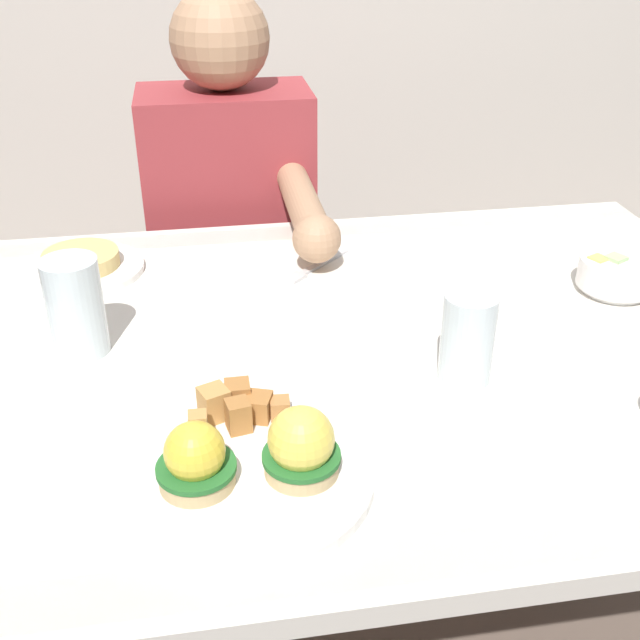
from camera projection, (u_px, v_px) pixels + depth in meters
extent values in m
cube|color=white|center=(376.00, 349.00, 1.10)|extent=(1.20, 0.90, 0.03)
cube|color=#3F7F51|center=(469.00, 552.00, 0.75)|extent=(1.20, 0.06, 0.00)
cube|color=#3F7F51|center=(328.00, 231.00, 1.43)|extent=(1.20, 0.06, 0.00)
cube|color=brown|center=(55.00, 426.00, 1.54)|extent=(0.06, 0.06, 0.71)
cube|color=brown|center=(573.00, 376.00, 1.70)|extent=(0.06, 0.06, 0.71)
cylinder|color=white|center=(250.00, 476.00, 0.83)|extent=(0.27, 0.27, 0.01)
cylinder|color=tan|center=(197.00, 476.00, 0.81)|extent=(0.08, 0.08, 0.02)
cylinder|color=#286B2D|center=(196.00, 467.00, 0.80)|extent=(0.08, 0.08, 0.01)
sphere|color=yellow|center=(195.00, 452.00, 0.79)|extent=(0.06, 0.06, 0.06)
cylinder|color=tan|center=(302.00, 465.00, 0.82)|extent=(0.08, 0.08, 0.02)
cylinder|color=#286B2D|center=(301.00, 456.00, 0.82)|extent=(0.08, 0.08, 0.01)
sphere|color=#F7DB56|center=(301.00, 439.00, 0.80)|extent=(0.07, 0.07, 0.07)
cube|color=#B77A42|center=(280.00, 408.00, 0.91)|extent=(0.02, 0.02, 0.02)
cube|color=#AD7038|center=(238.00, 416.00, 0.88)|extent=(0.03, 0.03, 0.04)
cube|color=#B77A42|center=(233.00, 399.00, 0.92)|extent=(0.04, 0.04, 0.03)
cube|color=tan|center=(214.00, 403.00, 0.90)|extent=(0.04, 0.04, 0.04)
cube|color=tan|center=(199.00, 428.00, 0.86)|extent=(0.02, 0.02, 0.04)
cube|color=#AD7038|center=(257.00, 407.00, 0.90)|extent=(0.04, 0.04, 0.03)
cube|color=#AD7038|center=(307.00, 428.00, 0.87)|extent=(0.03, 0.03, 0.03)
cube|color=#AD7038|center=(238.00, 396.00, 0.91)|extent=(0.03, 0.03, 0.04)
cylinder|color=white|center=(614.00, 288.00, 1.22)|extent=(0.10, 0.10, 0.01)
cylinder|color=white|center=(617.00, 272.00, 1.21)|extent=(0.12, 0.12, 0.04)
cube|color=#B7E093|center=(600.00, 277.00, 1.20)|extent=(0.04, 0.04, 0.03)
cube|color=#B7E093|center=(602.00, 275.00, 1.20)|extent=(0.03, 0.03, 0.02)
cube|color=#F4DB66|center=(598.00, 265.00, 1.20)|extent=(0.03, 0.03, 0.03)
cube|color=#B7E093|center=(615.00, 264.00, 1.20)|extent=(0.04, 0.04, 0.03)
cube|color=#B7E093|center=(626.00, 273.00, 1.19)|extent=(0.04, 0.04, 0.03)
cube|color=#B7E093|center=(602.00, 272.00, 1.22)|extent=(0.03, 0.03, 0.02)
cube|color=silver|center=(324.00, 262.00, 1.31)|extent=(0.10, 0.09, 0.00)
cube|color=silver|center=(295.00, 278.00, 1.26)|extent=(0.04, 0.04, 0.00)
cylinder|color=silver|center=(468.00, 338.00, 0.98)|extent=(0.07, 0.07, 0.12)
cylinder|color=silver|center=(466.00, 354.00, 0.99)|extent=(0.06, 0.06, 0.07)
cylinder|color=silver|center=(75.00, 307.00, 1.03)|extent=(0.08, 0.08, 0.14)
cylinder|color=silver|center=(78.00, 321.00, 1.04)|extent=(0.07, 0.07, 0.09)
cylinder|color=white|center=(83.00, 269.00, 1.28)|extent=(0.20, 0.20, 0.01)
cylinder|color=#DBBC70|center=(81.00, 259.00, 1.27)|extent=(0.12, 0.12, 0.02)
cylinder|color=#33333D|center=(205.00, 425.00, 1.76)|extent=(0.11, 0.11, 0.45)
cylinder|color=#33333D|center=(284.00, 417.00, 1.79)|extent=(0.11, 0.11, 0.45)
cube|color=#993338|center=(230.00, 211.00, 1.63)|extent=(0.34, 0.20, 0.50)
sphere|color=tan|center=(220.00, 39.00, 1.46)|extent=(0.19, 0.19, 0.19)
cylinder|color=tan|center=(303.00, 205.00, 1.38)|extent=(0.06, 0.30, 0.06)
sphere|color=tan|center=(317.00, 238.00, 1.25)|extent=(0.08, 0.08, 0.08)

